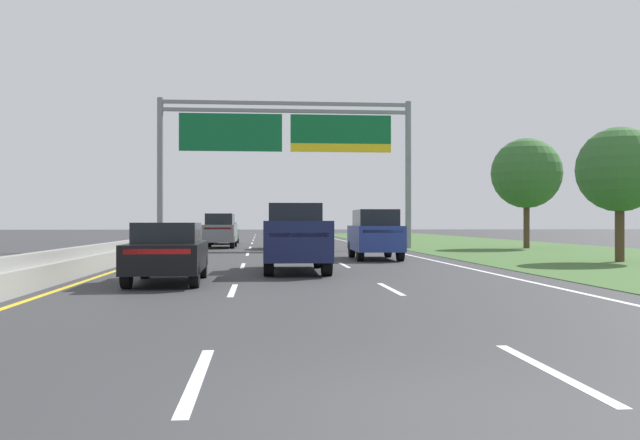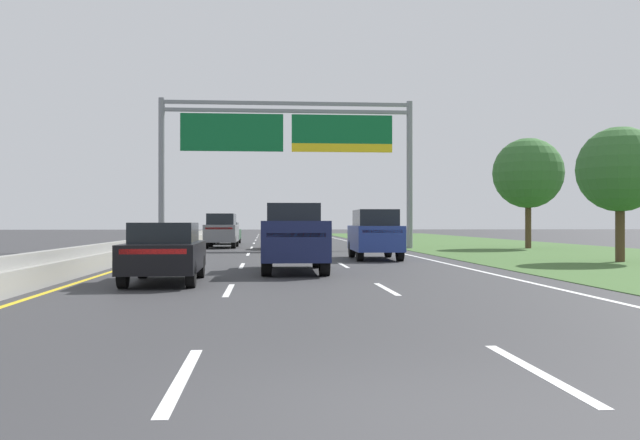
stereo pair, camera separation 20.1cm
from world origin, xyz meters
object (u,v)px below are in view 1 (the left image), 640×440
at_px(roadside_tree_near, 620,170).
at_px(car_blue_right_lane_suv, 375,234).
at_px(car_black_left_lane_sedan, 168,251).
at_px(overhead_sign_gantry, 286,141).
at_px(car_grey_left_lane_suv, 220,230).
at_px(car_gold_centre_lane_sedan, 281,235).
at_px(pickup_truck_navy, 296,238).
at_px(car_darkgreen_left_lane_sedan, 225,233).
at_px(roadside_tree_mid, 526,173).

bearing_deg(roadside_tree_near, car_blue_right_lane_suv, 162.16).
distance_m(car_blue_right_lane_suv, car_black_left_lane_sedan, 13.13).
bearing_deg(car_blue_right_lane_suv, car_black_left_lane_sedan, 147.82).
height_order(overhead_sign_gantry, roadside_tree_near, overhead_sign_gantry).
bearing_deg(car_blue_right_lane_suv, roadside_tree_near, -106.31).
xyz_separation_m(car_grey_left_lane_suv, car_gold_centre_lane_sedan, (3.68, -2.26, -0.28)).
distance_m(overhead_sign_gantry, pickup_truck_navy, 19.33).
bearing_deg(car_grey_left_lane_suv, roadside_tree_near, -134.89).
relative_size(car_darkgreen_left_lane_sedan, car_black_left_lane_sedan, 1.00).
bearing_deg(car_black_left_lane_sedan, car_blue_right_lane_suv, -34.76).
bearing_deg(car_black_left_lane_sedan, roadside_tree_mid, -40.92).
xyz_separation_m(car_darkgreen_left_lane_sedan, roadside_tree_mid, (18.57, -10.30, 3.71)).
distance_m(car_black_left_lane_sedan, roadside_tree_near, 18.60).
xyz_separation_m(pickup_truck_navy, roadside_tree_mid, (14.87, 18.15, 3.45)).
bearing_deg(car_blue_right_lane_suv, pickup_truck_navy, 153.48).
bearing_deg(car_darkgreen_left_lane_sedan, car_blue_right_lane_suv, -159.55).
distance_m(car_grey_left_lane_suv, car_black_left_lane_sedan, 24.94).
distance_m(car_grey_left_lane_suv, car_gold_centre_lane_sedan, 4.33).
height_order(car_black_left_lane_sedan, roadside_tree_mid, roadside_tree_mid).
relative_size(car_blue_right_lane_suv, car_gold_centre_lane_sedan, 1.08).
height_order(car_blue_right_lane_suv, car_black_left_lane_sedan, car_blue_right_lane_suv).
xyz_separation_m(overhead_sign_gantry, roadside_tree_near, (12.67, -14.54, -2.70)).
relative_size(pickup_truck_navy, car_grey_left_lane_suv, 1.15).
bearing_deg(roadside_tree_near, pickup_truck_navy, -162.77).
bearing_deg(roadside_tree_mid, roadside_tree_near, -97.29).
xyz_separation_m(overhead_sign_gantry, car_gold_centre_lane_sedan, (-0.32, 0.22, -5.55)).
bearing_deg(overhead_sign_gantry, car_gold_centre_lane_sedan, 146.10).
bearing_deg(car_grey_left_lane_suv, car_blue_right_lane_suv, -151.58).
height_order(pickup_truck_navy, roadside_tree_mid, roadside_tree_mid).
bearing_deg(roadside_tree_mid, pickup_truck_navy, -129.32).
bearing_deg(car_darkgreen_left_lane_sedan, roadside_tree_mid, -117.77).
xyz_separation_m(pickup_truck_navy, car_grey_left_lane_suv, (-3.61, 21.07, 0.02)).
bearing_deg(car_grey_left_lane_suv, car_black_left_lane_sedan, -179.11).
relative_size(car_grey_left_lane_suv, car_gold_centre_lane_sedan, 1.07).
bearing_deg(roadside_tree_mid, car_gold_centre_lane_sedan, 177.47).
distance_m(pickup_truck_navy, roadside_tree_near, 13.92).
bearing_deg(pickup_truck_navy, car_blue_right_lane_suv, -27.11).
distance_m(pickup_truck_navy, car_darkgreen_left_lane_sedan, 28.70).
relative_size(car_grey_left_lane_suv, roadside_tree_mid, 0.71).
relative_size(pickup_truck_navy, car_black_left_lane_sedan, 1.23).
distance_m(car_black_left_lane_sedan, car_gold_centre_lane_sedan, 22.96).
bearing_deg(pickup_truck_navy, car_grey_left_lane_suv, 10.68).
xyz_separation_m(car_grey_left_lane_suv, car_black_left_lane_sedan, (0.08, -24.94, -0.28)).
relative_size(pickup_truck_navy, roadside_tree_near, 1.01).
bearing_deg(overhead_sign_gantry, car_blue_right_lane_suv, -73.74).
xyz_separation_m(car_darkgreen_left_lane_sedan, car_black_left_lane_sedan, (0.17, -32.33, 0.00)).
bearing_deg(car_grey_left_lane_suv, overhead_sign_gantry, -121.09).
height_order(car_grey_left_lane_suv, roadside_tree_near, roadside_tree_near).
height_order(car_darkgreen_left_lane_sedan, car_blue_right_lane_suv, car_blue_right_lane_suv).
bearing_deg(roadside_tree_near, car_darkgreen_left_lane_sedan, 124.48).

